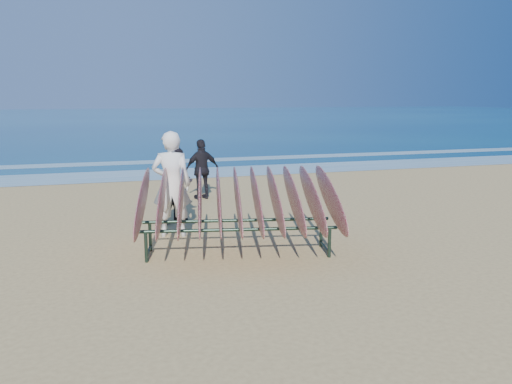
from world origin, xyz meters
TOP-DOWN VIEW (x-y plane):
  - ground at (0.00, 0.00)m, footprint 120.00×120.00m
  - ocean at (0.00, 55.00)m, footprint 160.00×160.00m
  - foam_near at (0.00, 10.00)m, footprint 160.00×160.00m
  - foam_far at (0.00, 13.50)m, footprint 160.00×160.00m
  - surfboard_rack at (-0.46, 0.33)m, footprint 3.64×3.21m
  - person_white at (-1.32, 1.83)m, footprint 0.82×0.64m
  - person_dark_a at (-1.03, 2.93)m, footprint 0.97×0.93m
  - person_dark_b at (-0.03, 5.32)m, footprint 0.95×0.52m

SIDE VIEW (x-z plane):
  - ground at x=0.00m, z-range 0.00..0.00m
  - ocean at x=0.00m, z-range 0.01..0.01m
  - foam_far at x=0.00m, z-range 0.01..0.01m
  - foam_near at x=0.00m, z-range 0.01..0.01m
  - person_dark_b at x=-0.03m, z-range 0.00..1.53m
  - person_dark_a at x=-1.03m, z-range 0.00..1.58m
  - surfboard_rack at x=-0.46m, z-range 0.17..1.68m
  - person_white at x=-1.32m, z-range 0.00..1.98m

